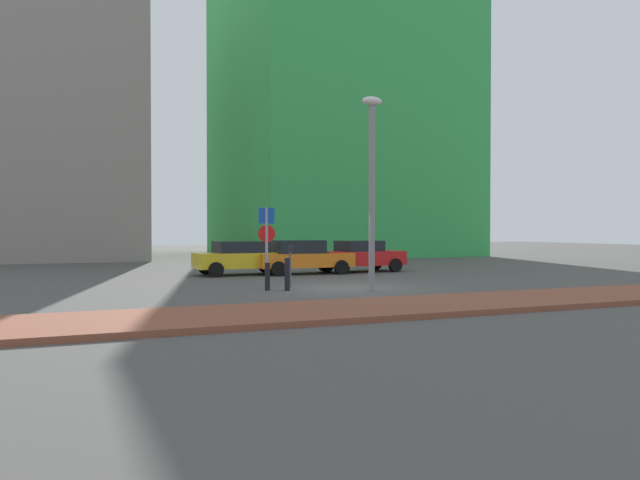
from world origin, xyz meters
TOP-DOWN VIEW (x-y plane):
  - ground_plane at (0.00, 0.00)m, footprint 120.00×120.00m
  - sidewalk_brick at (0.00, -5.67)m, footprint 40.00×3.37m
  - parked_car_yellow at (-1.59, 7.27)m, footprint 4.12×2.05m
  - parked_car_orange at (1.08, 6.75)m, footprint 4.36×2.04m
  - parked_car_red at (4.08, 7.00)m, footprint 4.20×2.20m
  - parking_sign_post at (-2.28, 1.58)m, footprint 0.59×0.19m
  - parking_meter at (-1.51, 1.29)m, footprint 0.18×0.14m
  - street_lamp at (0.36, -1.28)m, footprint 0.70×0.36m
  - traffic_bollard_near at (-2.68, 0.30)m, footprint 0.17×0.17m
  - traffic_bollard_mid at (-2.11, -0.05)m, footprint 0.18×0.18m
  - building_colorful_midrise at (11.74, 26.76)m, footprint 16.93×17.85m
  - building_under_construction at (-10.79, 28.08)m, footprint 14.26×15.68m

SIDE VIEW (x-z plane):
  - ground_plane at x=0.00m, z-range 0.00..0.00m
  - sidewalk_brick at x=0.00m, z-range 0.00..0.14m
  - traffic_bollard_near at x=-2.68m, z-range 0.00..0.92m
  - traffic_bollard_mid at x=-2.11m, z-range 0.00..1.07m
  - parked_car_red at x=4.08m, z-range 0.03..1.50m
  - parked_car_orange at x=1.08m, z-range 0.02..1.54m
  - parked_car_yellow at x=-1.59m, z-range 0.04..1.53m
  - parking_meter at x=-1.51m, z-range 0.21..1.69m
  - parking_sign_post at x=-2.28m, z-range 0.36..3.15m
  - street_lamp at x=0.36m, z-range 0.60..6.91m
  - building_under_construction at x=-10.79m, z-range 0.00..16.74m
  - building_colorful_midrise at x=11.74m, z-range 0.00..25.17m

